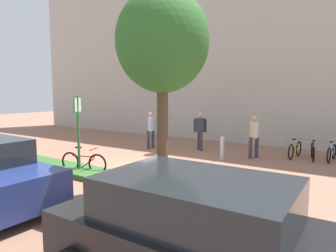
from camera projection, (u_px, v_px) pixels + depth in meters
ground_plane at (139, 167)px, 10.56m from camera, size 60.00×60.00×0.00m
building_facade at (223, 48)px, 16.10m from camera, size 28.00×1.20×10.00m
planter_strip at (82, 172)px, 9.62m from camera, size 7.00×1.10×0.16m
tree_sidewalk at (162, 43)px, 7.28m from camera, size 2.29×2.29×5.12m
parking_sign_post at (78, 123)px, 9.49m from camera, size 0.11×0.36×2.51m
bike_at_sign at (84, 162)px, 9.74m from camera, size 1.64×0.55×0.86m
bike_rack_cluster at (322, 151)px, 11.56m from camera, size 2.65×1.72×0.83m
bollard_steel at (222, 148)px, 11.60m from camera, size 0.16×0.16×0.90m
person_shirt_white at (162, 131)px, 12.80m from camera, size 0.43×0.51×1.72m
person_casual_tan at (151, 128)px, 13.92m from camera, size 0.44×0.50×1.72m
person_suited_navy at (200, 129)px, 13.50m from camera, size 0.60×0.39×1.72m
person_shirt_blue at (254, 134)px, 11.87m from camera, size 0.42×0.52×1.72m
car_black_suv at (206, 239)px, 3.79m from camera, size 4.30×2.02×1.54m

